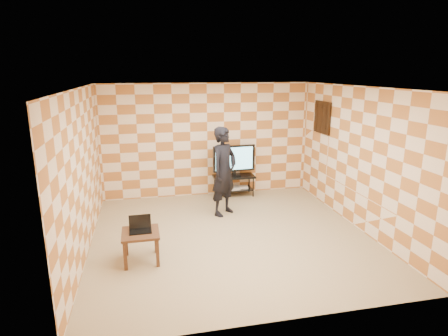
{
  "coord_description": "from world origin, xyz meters",
  "views": [
    {
      "loc": [
        -1.47,
        -6.22,
        2.98
      ],
      "look_at": [
        0.0,
        0.6,
        1.15
      ],
      "focal_mm": 30.0,
      "sensor_mm": 36.0,
      "label": 1
    }
  ],
  "objects_px": {
    "tv": "(234,159)",
    "side_table": "(141,237)",
    "person": "(224,171)",
    "tv_stand": "(234,181)"
  },
  "relations": [
    {
      "from": "tv",
      "to": "side_table",
      "type": "height_order",
      "value": "tv"
    },
    {
      "from": "tv",
      "to": "person",
      "type": "bearing_deg",
      "value": -113.49
    },
    {
      "from": "side_table",
      "to": "tv_stand",
      "type": "bearing_deg",
      "value": 52.18
    },
    {
      "from": "side_table",
      "to": "person",
      "type": "bearing_deg",
      "value": 45.03
    },
    {
      "from": "tv",
      "to": "side_table",
      "type": "relative_size",
      "value": 1.76
    },
    {
      "from": "tv_stand",
      "to": "tv",
      "type": "height_order",
      "value": "tv"
    },
    {
      "from": "side_table",
      "to": "person",
      "type": "xyz_separation_m",
      "value": [
        1.73,
        1.73,
        0.52
      ]
    },
    {
      "from": "tv_stand",
      "to": "side_table",
      "type": "distance_m",
      "value": 3.61
    },
    {
      "from": "tv",
      "to": "person",
      "type": "relative_size",
      "value": 0.55
    },
    {
      "from": "person",
      "to": "side_table",
      "type": "bearing_deg",
      "value": -175.75
    }
  ]
}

